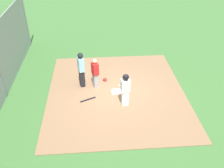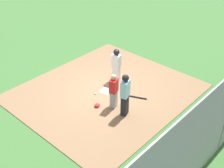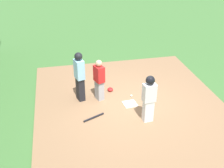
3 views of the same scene
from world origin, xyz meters
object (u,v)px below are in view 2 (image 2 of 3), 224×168
Objects in this scene: home_plate at (106,91)px; umpire at (125,94)px; baseball_bat at (138,97)px; baseball at (95,94)px; runner at (116,63)px; catcher_mask at (97,105)px; catcher at (114,91)px.

home_plate is 0.25× the size of umpire.
baseball reaches higher than baseball_bat.
home_plate is at bearing -38.30° from umpire.
runner is 6.49× the size of catcher_mask.
home_plate is 1.14m from catcher_mask.
catcher is 2.01m from runner.
runner reaches higher than baseball.
catcher_mask reaches higher than baseball.
baseball_bat is at bearing -28.51° from catcher_mask.
catcher is at bearing -94.94° from baseball.
catcher_mask is at bearing 14.24° from runner.
umpire is (-0.09, -0.65, 0.18)m from catcher.
umpire is at bearing -71.68° from catcher_mask.
baseball is (-1.47, -0.11, -0.84)m from runner.
runner reaches higher than catcher_mask.
umpire is (-0.65, -1.61, 0.93)m from home_plate.
umpire is 24.02× the size of baseball.
umpire reaches higher than catcher.
baseball is (0.19, 1.79, -0.90)m from umpire.
baseball_bat is at bearing -128.58° from catcher.
home_plate is 0.59× the size of baseball_bat.
umpire is 1.53m from baseball_bat.
runner is 1.89m from baseball_bat.
baseball is at bearing -22.39° from umpire.
catcher_mask is at bearing 24.45° from catcher.
catcher_mask is (-0.37, 1.13, -0.88)m from umpire.
runner is 1.69m from baseball.
home_plate is 0.28× the size of runner.
baseball_bat is (-0.45, -1.63, -0.85)m from runner.
catcher reaches higher than baseball.
catcher is 0.84× the size of umpire.
runner is 2.10× the size of baseball_bat.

